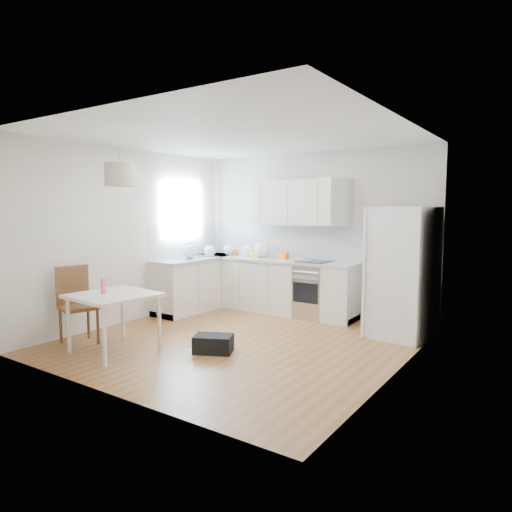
% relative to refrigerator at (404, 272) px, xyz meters
% --- Properties ---
extents(floor, '(4.20, 4.20, 0.00)m').
position_rel_refrigerator_xyz_m(floor, '(-1.73, -1.51, -0.90)').
color(floor, brown).
rests_on(floor, ground).
extents(ceiling, '(4.20, 4.20, 0.00)m').
position_rel_refrigerator_xyz_m(ceiling, '(-1.73, -1.51, 1.80)').
color(ceiling, white).
rests_on(ceiling, wall_back).
extents(wall_back, '(4.20, 0.00, 4.20)m').
position_rel_refrigerator_xyz_m(wall_back, '(-1.73, 0.59, 0.45)').
color(wall_back, beige).
rests_on(wall_back, floor).
extents(wall_left, '(0.00, 4.20, 4.20)m').
position_rel_refrigerator_xyz_m(wall_left, '(-3.83, -1.51, 0.45)').
color(wall_left, beige).
rests_on(wall_left, floor).
extents(wall_right, '(0.00, 4.20, 4.20)m').
position_rel_refrigerator_xyz_m(wall_right, '(0.37, -1.51, 0.45)').
color(wall_right, beige).
rests_on(wall_right, floor).
extents(window_glassblock, '(0.02, 1.00, 1.00)m').
position_rel_refrigerator_xyz_m(window_glassblock, '(-3.82, -0.36, 0.85)').
color(window_glassblock, '#BFE0F9').
rests_on(window_glassblock, wall_left).
extents(cabinets_back, '(3.00, 0.60, 0.88)m').
position_rel_refrigerator_xyz_m(cabinets_back, '(-2.33, 0.29, -0.46)').
color(cabinets_back, silver).
rests_on(cabinets_back, floor).
extents(cabinets_left, '(0.60, 1.80, 0.88)m').
position_rel_refrigerator_xyz_m(cabinets_left, '(-3.53, -0.31, -0.46)').
color(cabinets_left, silver).
rests_on(cabinets_left, floor).
extents(counter_back, '(3.02, 0.64, 0.04)m').
position_rel_refrigerator_xyz_m(counter_back, '(-2.33, 0.29, 0.00)').
color(counter_back, '#A4A6A8').
rests_on(counter_back, cabinets_back).
extents(counter_left, '(0.64, 1.82, 0.04)m').
position_rel_refrigerator_xyz_m(counter_left, '(-3.53, -0.31, 0.00)').
color(counter_left, '#A4A6A8').
rests_on(counter_left, cabinets_left).
extents(backsplash_back, '(3.00, 0.01, 0.58)m').
position_rel_refrigerator_xyz_m(backsplash_back, '(-2.33, 0.59, 0.31)').
color(backsplash_back, silver).
rests_on(backsplash_back, wall_back).
extents(backsplash_left, '(0.01, 1.80, 0.58)m').
position_rel_refrigerator_xyz_m(backsplash_left, '(-3.82, -0.31, 0.31)').
color(backsplash_left, silver).
rests_on(backsplash_left, wall_left).
extents(upper_cabinets, '(1.70, 0.32, 0.75)m').
position_rel_refrigerator_xyz_m(upper_cabinets, '(-1.88, 0.43, 0.98)').
color(upper_cabinets, silver).
rests_on(upper_cabinets, wall_back).
extents(range_oven, '(0.50, 0.61, 0.88)m').
position_rel_refrigerator_xyz_m(range_oven, '(-1.53, 0.29, -0.46)').
color(range_oven, silver).
rests_on(range_oven, floor).
extents(sink, '(0.50, 0.80, 0.16)m').
position_rel_refrigerator_xyz_m(sink, '(-3.53, -0.36, 0.02)').
color(sink, silver).
rests_on(sink, counter_left).
extents(refrigerator, '(0.94, 0.98, 1.80)m').
position_rel_refrigerator_xyz_m(refrigerator, '(0.00, 0.00, 0.00)').
color(refrigerator, white).
rests_on(refrigerator, floor).
extents(dining_table, '(1.00, 1.00, 0.73)m').
position_rel_refrigerator_xyz_m(dining_table, '(-2.76, -2.71, -0.25)').
color(dining_table, beige).
rests_on(dining_table, floor).
extents(dining_chair, '(0.54, 0.54, 1.02)m').
position_rel_refrigerator_xyz_m(dining_chair, '(-3.42, -2.77, -0.39)').
color(dining_chair, '#4C2C17').
rests_on(dining_chair, floor).
extents(drink_bottle, '(0.08, 0.08, 0.22)m').
position_rel_refrigerator_xyz_m(drink_bottle, '(-2.87, -2.78, -0.06)').
color(drink_bottle, '#EE4278').
rests_on(drink_bottle, dining_table).
extents(gym_bag, '(0.55, 0.48, 0.22)m').
position_rel_refrigerator_xyz_m(gym_bag, '(-1.72, -2.05, -0.79)').
color(gym_bag, black).
rests_on(gym_bag, floor).
extents(pendant_lamp, '(0.36, 0.36, 0.27)m').
position_rel_refrigerator_xyz_m(pendant_lamp, '(-2.66, -2.65, 1.28)').
color(pendant_lamp, '#C3B396').
rests_on(pendant_lamp, ceiling).
extents(grocery_bag_a, '(0.23, 0.20, 0.21)m').
position_rel_refrigerator_xyz_m(grocery_bag_a, '(-3.26, 0.28, 0.12)').
color(grocery_bag_a, white).
rests_on(grocery_bag_a, counter_back).
extents(grocery_bag_b, '(0.24, 0.20, 0.21)m').
position_rel_refrigerator_xyz_m(grocery_bag_b, '(-2.88, 0.34, 0.13)').
color(grocery_bag_b, white).
rests_on(grocery_bag_b, counter_back).
extents(grocery_bag_c, '(0.31, 0.26, 0.28)m').
position_rel_refrigerator_xyz_m(grocery_bag_c, '(-2.57, 0.33, 0.16)').
color(grocery_bag_c, white).
rests_on(grocery_bag_c, counter_back).
extents(grocery_bag_d, '(0.22, 0.19, 0.20)m').
position_rel_refrigerator_xyz_m(grocery_bag_d, '(-3.40, -0.10, 0.12)').
color(grocery_bag_d, white).
rests_on(grocery_bag_d, counter_back).
extents(grocery_bag_e, '(0.26, 0.22, 0.23)m').
position_rel_refrigerator_xyz_m(grocery_bag_e, '(-3.54, -0.48, 0.14)').
color(grocery_bag_e, white).
rests_on(grocery_bag_e, counter_left).
extents(snack_orange, '(0.18, 0.12, 0.12)m').
position_rel_refrigerator_xyz_m(snack_orange, '(-2.13, 0.30, 0.08)').
color(snack_orange, '#E55814').
rests_on(snack_orange, counter_back).
extents(snack_yellow, '(0.18, 0.12, 0.12)m').
position_rel_refrigerator_xyz_m(snack_yellow, '(-2.69, 0.26, 0.08)').
color(snack_yellow, yellow).
rests_on(snack_yellow, counter_back).
extents(snack_red, '(0.17, 0.11, 0.11)m').
position_rel_refrigerator_xyz_m(snack_red, '(-3.19, 0.30, 0.08)').
color(snack_red, '#C94019').
rests_on(snack_red, counter_back).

